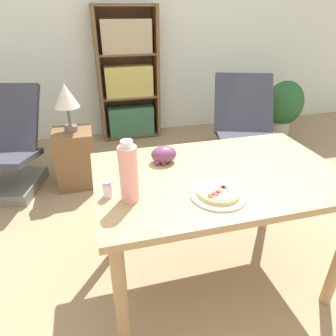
# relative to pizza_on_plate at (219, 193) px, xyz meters

# --- Properties ---
(ground_plane) EXTENTS (14.00, 14.00, 0.00)m
(ground_plane) POSITION_rel_pizza_on_plate_xyz_m (0.03, 0.18, -0.75)
(ground_plane) COLOR #9E7F5B
(wall_back) EXTENTS (8.00, 0.05, 2.60)m
(wall_back) POSITION_rel_pizza_on_plate_xyz_m (0.03, 2.81, 0.55)
(wall_back) COLOR silver
(wall_back) RESTS_ON ground_plane
(dining_table) EXTENTS (1.25, 0.79, 0.73)m
(dining_table) POSITION_rel_pizza_on_plate_xyz_m (0.09, 0.20, -0.11)
(dining_table) COLOR tan
(dining_table) RESTS_ON ground_plane
(pizza_on_plate) EXTENTS (0.25, 0.25, 0.04)m
(pizza_on_plate) POSITION_rel_pizza_on_plate_xyz_m (0.00, 0.00, 0.00)
(pizza_on_plate) COLOR white
(pizza_on_plate) RESTS_ON dining_table
(grape_bunch) EXTENTS (0.14, 0.11, 0.09)m
(grape_bunch) POSITION_rel_pizza_on_plate_xyz_m (-0.15, 0.38, 0.03)
(grape_bunch) COLOR #6B3856
(grape_bunch) RESTS_ON dining_table
(drink_bottle) EXTENTS (0.08, 0.08, 0.28)m
(drink_bottle) POSITION_rel_pizza_on_plate_xyz_m (-0.38, 0.07, 0.12)
(drink_bottle) COLOR pink
(drink_bottle) RESTS_ON dining_table
(salt_shaker) EXTENTS (0.04, 0.04, 0.08)m
(salt_shaker) POSITION_rel_pizza_on_plate_xyz_m (-0.47, 0.12, 0.02)
(salt_shaker) COLOR white
(salt_shaker) RESTS_ON dining_table
(lounge_chair_near) EXTENTS (0.73, 0.88, 0.88)m
(lounge_chair_near) POSITION_rel_pizza_on_plate_xyz_m (-1.29, 1.64, -0.46)
(lounge_chair_near) COLOR slate
(lounge_chair_near) RESTS_ON ground_plane
(lounge_chair_far) EXTENTS (0.78, 0.91, 0.88)m
(lounge_chair_far) POSITION_rel_pizza_on_plate_xyz_m (0.97, 1.54, -0.46)
(lounge_chair_far) COLOR slate
(lounge_chair_far) RESTS_ON ground_plane
(bookshelf) EXTENTS (0.72, 0.28, 1.51)m
(bookshelf) POSITION_rel_pizza_on_plate_xyz_m (-0.02, 2.64, -0.03)
(bookshelf) COLOR brown
(bookshelf) RESTS_ON ground_plane
(side_table) EXTENTS (0.34, 0.34, 0.53)m
(side_table) POSITION_rel_pizza_on_plate_xyz_m (-0.69, 1.56, -0.49)
(side_table) COLOR brown
(side_table) RESTS_ON ground_plane
(table_lamp) EXTENTS (0.21, 0.21, 0.41)m
(table_lamp) POSITION_rel_pizza_on_plate_xyz_m (-0.69, 1.56, 0.07)
(table_lamp) COLOR #665B51
(table_lamp) RESTS_ON side_table
(potted_plant_floor) EXTENTS (0.48, 0.41, 0.70)m
(potted_plant_floor) POSITION_rel_pizza_on_plate_xyz_m (1.84, 2.14, -0.35)
(potted_plant_floor) COLOR #BCB2A3
(potted_plant_floor) RESTS_ON ground_plane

